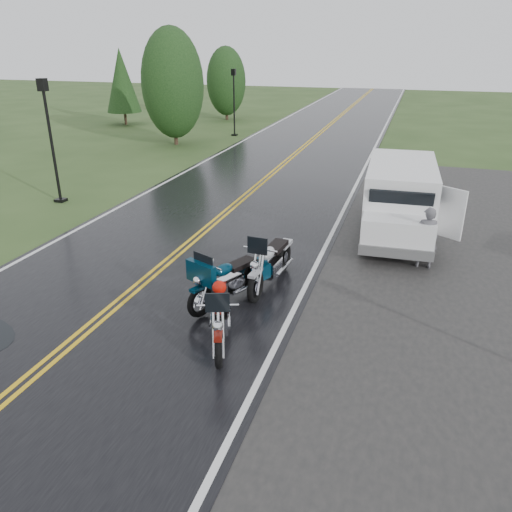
{
  "coord_description": "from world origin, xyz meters",
  "views": [
    {
      "loc": [
        5.87,
        -7.73,
        5.37
      ],
      "look_at": [
        2.8,
        2.0,
        1.0
      ],
      "focal_mm": 35.0,
      "sensor_mm": 36.0,
      "label": 1
    }
  ],
  "objects_px": {
    "lamp_post_near_left": "(52,142)",
    "motorcycle_red": "(218,336)",
    "motorcycle_teal": "(200,289)",
    "motorcycle_silver": "(255,274)",
    "van_white": "(367,216)",
    "lamp_post_far_left": "(234,103)",
    "person_at_van": "(426,239)"
  },
  "relations": [
    {
      "from": "lamp_post_near_left",
      "to": "motorcycle_red",
      "type": "bearing_deg",
      "value": -39.94
    },
    {
      "from": "motorcycle_teal",
      "to": "motorcycle_silver",
      "type": "distance_m",
      "value": 1.31
    },
    {
      "from": "van_white",
      "to": "lamp_post_far_left",
      "type": "bearing_deg",
      "value": 118.19
    },
    {
      "from": "motorcycle_silver",
      "to": "person_at_van",
      "type": "distance_m",
      "value": 4.75
    },
    {
      "from": "motorcycle_silver",
      "to": "lamp_post_far_left",
      "type": "distance_m",
      "value": 22.05
    },
    {
      "from": "van_white",
      "to": "motorcycle_red",
      "type": "bearing_deg",
      "value": -109.0
    },
    {
      "from": "van_white",
      "to": "lamp_post_near_left",
      "type": "bearing_deg",
      "value": 169.83
    },
    {
      "from": "person_at_van",
      "to": "van_white",
      "type": "bearing_deg",
      "value": -26.92
    },
    {
      "from": "lamp_post_far_left",
      "to": "van_white",
      "type": "bearing_deg",
      "value": -59.56
    },
    {
      "from": "motorcycle_teal",
      "to": "lamp_post_near_left",
      "type": "bearing_deg",
      "value": 166.63
    },
    {
      "from": "motorcycle_silver",
      "to": "person_at_van",
      "type": "height_order",
      "value": "person_at_van"
    },
    {
      "from": "motorcycle_red",
      "to": "motorcycle_silver",
      "type": "xyz_separation_m",
      "value": [
        -0.1,
        2.47,
        0.05
      ]
    },
    {
      "from": "motorcycle_silver",
      "to": "van_white",
      "type": "distance_m",
      "value": 4.26
    },
    {
      "from": "motorcycle_teal",
      "to": "lamp_post_near_left",
      "type": "height_order",
      "value": "lamp_post_near_left"
    },
    {
      "from": "motorcycle_silver",
      "to": "lamp_post_far_left",
      "type": "bearing_deg",
      "value": 116.16
    },
    {
      "from": "motorcycle_red",
      "to": "motorcycle_silver",
      "type": "relative_size",
      "value": 0.93
    },
    {
      "from": "motorcycle_teal",
      "to": "lamp_post_far_left",
      "type": "distance_m",
      "value": 22.65
    },
    {
      "from": "motorcycle_teal",
      "to": "motorcycle_silver",
      "type": "bearing_deg",
      "value": 70.17
    },
    {
      "from": "motorcycle_silver",
      "to": "person_at_van",
      "type": "relative_size",
      "value": 1.55
    },
    {
      "from": "motorcycle_red",
      "to": "lamp_post_near_left",
      "type": "distance_m",
      "value": 12.21
    },
    {
      "from": "motorcycle_red",
      "to": "lamp_post_near_left",
      "type": "height_order",
      "value": "lamp_post_near_left"
    },
    {
      "from": "motorcycle_red",
      "to": "lamp_post_near_left",
      "type": "bearing_deg",
      "value": 120.13
    },
    {
      "from": "motorcycle_silver",
      "to": "motorcycle_red",
      "type": "bearing_deg",
      "value": -82.45
    },
    {
      "from": "van_white",
      "to": "person_at_van",
      "type": "bearing_deg",
      "value": -22.8
    },
    {
      "from": "motorcycle_red",
      "to": "person_at_van",
      "type": "distance_m",
      "value": 6.6
    },
    {
      "from": "motorcycle_red",
      "to": "motorcycle_teal",
      "type": "distance_m",
      "value": 1.82
    },
    {
      "from": "motorcycle_red",
      "to": "person_at_van",
      "type": "relative_size",
      "value": 1.45
    },
    {
      "from": "motorcycle_red",
      "to": "lamp_post_far_left",
      "type": "distance_m",
      "value": 24.4
    },
    {
      "from": "motorcycle_silver",
      "to": "lamp_post_near_left",
      "type": "relative_size",
      "value": 0.58
    },
    {
      "from": "person_at_van",
      "to": "lamp_post_near_left",
      "type": "relative_size",
      "value": 0.37
    },
    {
      "from": "lamp_post_near_left",
      "to": "lamp_post_far_left",
      "type": "distance_m",
      "value": 15.3
    },
    {
      "from": "motorcycle_teal",
      "to": "motorcycle_silver",
      "type": "height_order",
      "value": "motorcycle_silver"
    }
  ]
}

